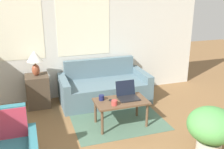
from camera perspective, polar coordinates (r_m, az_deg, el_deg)
name	(u,v)px	position (r m, az deg, el deg)	size (l,w,h in m)	color
wall_back	(54,37)	(5.45, -12.42, 7.95)	(6.42, 0.06, 2.60)	silver
rug	(111,112)	(5.05, -0.11, -8.07)	(1.59, 1.95, 0.01)	#476651
couch	(104,88)	(5.46, -1.80, -3.05)	(1.80, 0.89, 0.82)	slate
side_table	(38,91)	(5.37, -15.84, -3.45)	(0.44, 0.44, 0.64)	#4C3D2D
table_lamp	(35,59)	(5.17, -16.46, 3.24)	(0.30, 0.30, 0.49)	brown
coffee_table	(121,104)	(4.45, 1.96, -6.36)	(0.88, 0.52, 0.45)	brown
laptop	(127,94)	(4.51, 3.38, -4.36)	(0.34, 0.33, 0.27)	black
cup_navy	(101,98)	(4.42, -2.30, -5.06)	(0.09, 0.09, 0.09)	#191E4C
cup_yellow	(114,103)	(4.24, 0.52, -6.16)	(0.10, 0.10, 0.08)	#B23D38
tv_remote	(113,101)	(4.38, 0.22, -5.76)	(0.12, 0.15, 0.02)	black
potted_plant	(211,128)	(3.89, 20.75, -10.78)	(0.66, 0.66, 0.72)	#BCB2A3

